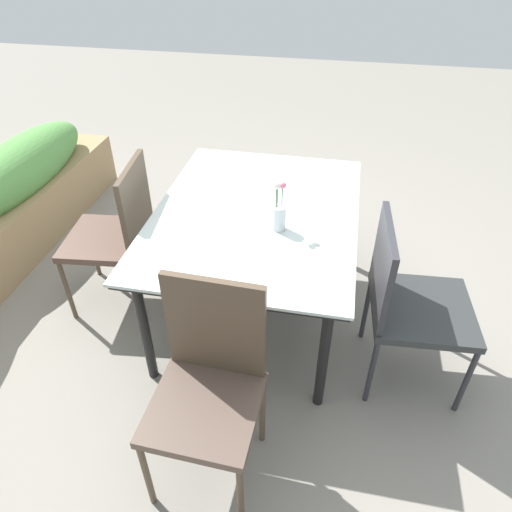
% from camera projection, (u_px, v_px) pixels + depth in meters
% --- Properties ---
extents(ground_plane, '(12.00, 12.00, 0.00)m').
position_uv_depth(ground_plane, '(256.00, 310.00, 2.98)').
color(ground_plane, gray).
extents(dining_table, '(1.46, 1.11, 0.73)m').
position_uv_depth(dining_table, '(256.00, 220.00, 2.59)').
color(dining_table, silver).
rests_on(dining_table, ground).
extents(chair_near_left, '(0.52, 0.52, 0.93)m').
position_uv_depth(chair_near_left, '(407.00, 298.00, 2.29)').
color(chair_near_left, '#2C2F2F').
rests_on(chair_near_left, ground).
extents(chair_far_side, '(0.52, 0.52, 0.95)m').
position_uv_depth(chair_far_side, '(118.00, 229.00, 2.76)').
color(chair_far_side, brown).
rests_on(chair_far_side, ground).
extents(chair_end_left, '(0.45, 0.45, 0.97)m').
position_uv_depth(chair_end_left, '(209.00, 379.00, 1.89)').
color(chair_end_left, brown).
rests_on(chair_end_left, ground).
extents(flower_vase, '(0.07, 0.07, 0.28)m').
position_uv_depth(flower_vase, '(279.00, 214.00, 2.37)').
color(flower_vase, silver).
rests_on(flower_vase, dining_table).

